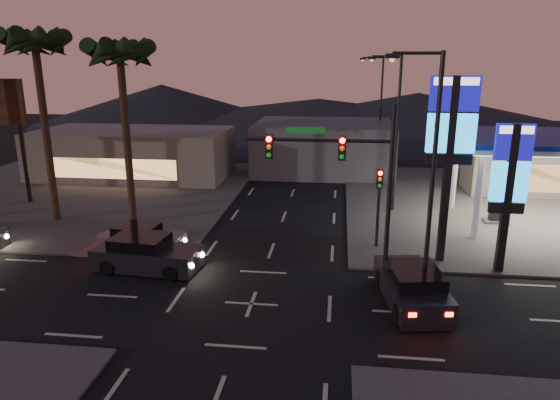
# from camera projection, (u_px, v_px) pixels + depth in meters

# --- Properties ---
(ground) EXTENTS (140.00, 140.00, 0.00)m
(ground) POSITION_uv_depth(u_px,v_px,m) (251.00, 304.00, 20.47)
(ground) COLOR black
(ground) RESTS_ON ground
(corner_lot_ne) EXTENTS (24.00, 24.00, 0.12)m
(corner_lot_ne) POSITION_uv_depth(u_px,v_px,m) (524.00, 207.00, 33.92)
(corner_lot_ne) COLOR #47443F
(corner_lot_ne) RESTS_ON ground
(corner_lot_nw) EXTENTS (24.00, 24.00, 0.12)m
(corner_lot_nw) POSITION_uv_depth(u_px,v_px,m) (79.00, 192.00, 37.59)
(corner_lot_nw) COLOR #47443F
(corner_lot_nw) RESTS_ON ground
(gas_station) EXTENTS (12.20, 8.20, 5.47)m
(gas_station) POSITION_uv_depth(u_px,v_px,m) (559.00, 143.00, 28.75)
(gas_station) COLOR silver
(gas_station) RESTS_ON ground
(convenience_store) EXTENTS (10.00, 6.00, 4.00)m
(convenience_store) POSITION_uv_depth(u_px,v_px,m) (532.00, 165.00, 37.95)
(convenience_store) COLOR #726B5B
(convenience_store) RESTS_ON ground
(pylon_sign_tall) EXTENTS (2.20, 0.35, 9.00)m
(pylon_sign_tall) POSITION_uv_depth(u_px,v_px,m) (451.00, 133.00, 23.04)
(pylon_sign_tall) COLOR black
(pylon_sign_tall) RESTS_ON ground
(pylon_sign_short) EXTENTS (1.60, 0.35, 7.00)m
(pylon_sign_short) POSITION_uv_depth(u_px,v_px,m) (510.00, 176.00, 22.26)
(pylon_sign_short) COLOR black
(pylon_sign_short) RESTS_ON ground
(traffic_signal_mast) EXTENTS (6.10, 0.39, 8.00)m
(traffic_signal_mast) POSITION_uv_depth(u_px,v_px,m) (348.00, 172.00, 20.54)
(traffic_signal_mast) COLOR black
(traffic_signal_mast) RESTS_ON ground
(pedestal_signal) EXTENTS (0.32, 0.39, 4.30)m
(pedestal_signal) POSITION_uv_depth(u_px,v_px,m) (379.00, 196.00, 25.73)
(pedestal_signal) COLOR black
(pedestal_signal) RESTS_ON ground
(streetlight_near) EXTENTS (2.14, 0.25, 10.00)m
(streetlight_near) POSITION_uv_depth(u_px,v_px,m) (428.00, 167.00, 19.11)
(streetlight_near) COLOR black
(streetlight_near) RESTS_ON ground
(streetlight_mid) EXTENTS (2.14, 0.25, 10.00)m
(streetlight_mid) POSITION_uv_depth(u_px,v_px,m) (394.00, 125.00, 31.54)
(streetlight_mid) COLOR black
(streetlight_mid) RESTS_ON ground
(streetlight_far) EXTENTS (2.14, 0.25, 10.00)m
(streetlight_far) POSITION_uv_depth(u_px,v_px,m) (379.00, 106.00, 44.93)
(streetlight_far) COLOR black
(streetlight_far) RESTS_ON ground
(palm_a) EXTENTS (4.41, 4.41, 10.86)m
(palm_a) POSITION_uv_depth(u_px,v_px,m) (121.00, 65.00, 28.05)
(palm_a) COLOR black
(palm_a) RESTS_ON ground
(palm_b) EXTENTS (4.41, 4.41, 11.46)m
(palm_b) POSITION_uv_depth(u_px,v_px,m) (36.00, 55.00, 28.47)
(palm_b) COLOR black
(palm_b) RESTS_ON ground
(building_far_west) EXTENTS (16.00, 8.00, 4.00)m
(building_far_west) POSITION_uv_depth(u_px,v_px,m) (134.00, 153.00, 42.57)
(building_far_west) COLOR #726B5B
(building_far_west) RESTS_ON ground
(building_far_mid) EXTENTS (12.00, 9.00, 4.40)m
(building_far_mid) POSITION_uv_depth(u_px,v_px,m) (324.00, 147.00, 44.51)
(building_far_mid) COLOR #4C4C51
(building_far_mid) RESTS_ON ground
(hill_left) EXTENTS (40.00, 40.00, 6.00)m
(hill_left) POSITION_uv_depth(u_px,v_px,m) (162.00, 104.00, 79.90)
(hill_left) COLOR black
(hill_left) RESTS_ON ground
(hill_right) EXTENTS (50.00, 50.00, 5.00)m
(hill_right) POSITION_uv_depth(u_px,v_px,m) (418.00, 110.00, 75.45)
(hill_right) COLOR black
(hill_right) RESTS_ON ground
(hill_center) EXTENTS (60.00, 60.00, 4.00)m
(hill_center) POSITION_uv_depth(u_px,v_px,m) (318.00, 112.00, 77.30)
(hill_center) COLOR black
(hill_center) RESTS_ON ground
(car_lane_a_front) EXTENTS (5.24, 2.53, 1.66)m
(car_lane_a_front) POSITION_uv_depth(u_px,v_px,m) (146.00, 254.00, 23.67)
(car_lane_a_front) COLOR black
(car_lane_a_front) RESTS_ON ground
(car_lane_b_front) EXTENTS (4.51, 2.27, 1.42)m
(car_lane_b_front) POSITION_uv_depth(u_px,v_px,m) (141.00, 239.00, 25.97)
(car_lane_b_front) COLOR #4E4E50
(car_lane_b_front) RESTS_ON ground
(suv_station) EXTENTS (2.77, 5.16, 1.64)m
(suv_station) POSITION_uv_depth(u_px,v_px,m) (412.00, 286.00, 20.31)
(suv_station) COLOR black
(suv_station) RESTS_ON ground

